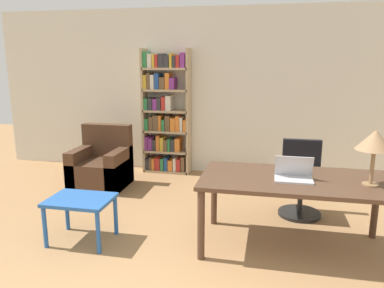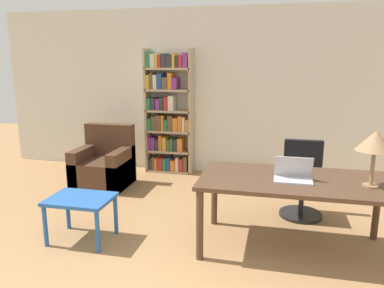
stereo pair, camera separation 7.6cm
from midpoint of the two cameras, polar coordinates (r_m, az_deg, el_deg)
name	(u,v)px [view 1 (the left image)]	position (r m, az deg, el deg)	size (l,w,h in m)	color
wall_back	(225,92)	(6.20, 4.70, 7.83)	(8.00, 0.06, 2.70)	silver
desk	(295,186)	(3.82, 14.89, -6.23)	(1.85, 0.94, 0.74)	#4C3323
laptop	(294,175)	(3.73, 14.67, -4.54)	(0.36, 0.23, 0.23)	#B2B2B7
table_lamp	(375,141)	(3.73, 25.59, 0.39)	(0.34, 0.34, 0.52)	olive
office_chair	(301,181)	(4.79, 15.81, -5.50)	(0.51, 0.51, 0.91)	black
side_table_blue	(80,205)	(4.11, -17.16, -8.83)	(0.65, 0.50, 0.47)	#2356A3
armchair	(102,167)	(5.82, -13.98, -3.39)	(0.77, 0.74, 0.91)	#472D1E
bookshelf	(165,115)	(6.26, -4.50, 4.42)	(0.79, 0.28, 2.06)	tan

